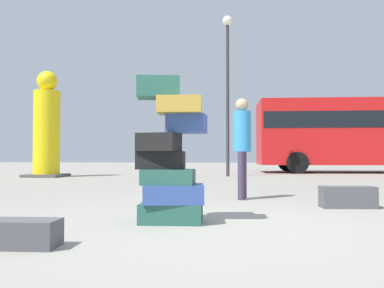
{
  "coord_description": "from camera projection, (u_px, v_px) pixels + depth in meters",
  "views": [
    {
      "loc": [
        0.32,
        -4.24,
        0.73
      ],
      "look_at": [
        -0.43,
        2.15,
        0.92
      ],
      "focal_mm": 37.95,
      "sensor_mm": 36.0,
      "label": 1
    }
  ],
  "objects": [
    {
      "name": "suitcase_brown_white_trunk",
      "position": [
        169.0,
        195.0,
        6.3
      ],
      "size": [
        0.76,
        0.47,
        0.25
      ],
      "primitive_type": "cube",
      "rotation": [
        0.0,
        0.0,
        -0.21
      ],
      "color": "olive",
      "rests_on": "ground"
    },
    {
      "name": "ground_plane",
      "position": [
        209.0,
        226.0,
        4.22
      ],
      "size": [
        80.0,
        80.0,
        0.0
      ],
      "primitive_type": "plane",
      "color": "gray"
    },
    {
      "name": "suitcase_charcoal_foreground_near",
      "position": [
        13.0,
        233.0,
        3.25
      ],
      "size": [
        0.74,
        0.33,
        0.22
      ],
      "primitive_type": "cube",
      "rotation": [
        0.0,
        0.0,
        0.05
      ],
      "color": "#4C4C51",
      "rests_on": "ground"
    },
    {
      "name": "yellow_dummy_statue",
      "position": [
        47.0,
        130.0,
        14.16
      ],
      "size": [
        1.26,
        1.26,
        3.71
      ],
      "color": "yellow",
      "rests_on": "ground"
    },
    {
      "name": "suitcase_cream_right_side",
      "position": [
        161.0,
        191.0,
        7.21
      ],
      "size": [
        0.55,
        0.47,
        0.21
      ],
      "primitive_type": "cube",
      "rotation": [
        0.0,
        0.0,
        0.08
      ],
      "color": "beige",
      "rests_on": "ground"
    },
    {
      "name": "suitcase_charcoal_foreground_far",
      "position": [
        348.0,
        197.0,
        5.72
      ],
      "size": [
        0.77,
        0.35,
        0.3
      ],
      "primitive_type": "cube",
      "rotation": [
        0.0,
        0.0,
        0.08
      ],
      "color": "#4C4C51",
      "rests_on": "ground"
    },
    {
      "name": "lamp_post",
      "position": [
        228.0,
        70.0,
        14.7
      ],
      "size": [
        0.36,
        0.36,
        5.84
      ],
      "color": "#333338",
      "rests_on": "ground"
    },
    {
      "name": "person_tourist_with_camera",
      "position": [
        242.0,
        139.0,
        6.88
      ],
      "size": [
        0.3,
        0.34,
        1.71
      ],
      "rotation": [
        0.0,
        0.0,
        -1.72
      ],
      "color": "#3F334C",
      "rests_on": "ground"
    },
    {
      "name": "parked_bus",
      "position": [
        354.0,
        131.0,
        17.8
      ],
      "size": [
        8.46,
        3.05,
        3.15
      ],
      "rotation": [
        0.0,
        0.0,
        0.05
      ],
      "color": "red",
      "rests_on": "ground"
    },
    {
      "name": "suitcase_tower",
      "position": [
        170.0,
        162.0,
        4.48
      ],
      "size": [
        0.8,
        0.57,
        1.6
      ],
      "color": "#26594C",
      "rests_on": "ground"
    }
  ]
}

